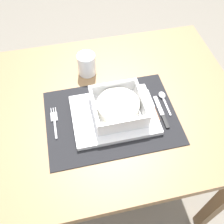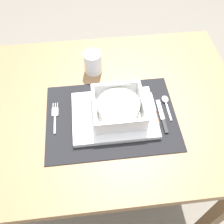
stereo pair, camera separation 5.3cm
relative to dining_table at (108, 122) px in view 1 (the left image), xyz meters
The scene contains 10 objects.
ground_plane 0.65m from the dining_table, ahead, with size 6.00×6.00×0.00m, color gray.
dining_table is the anchor object (origin of this frame).
placemat 0.13m from the dining_table, 87.83° to the right, with size 0.44×0.32×0.00m, color black.
serving_plate 0.14m from the dining_table, 81.15° to the right, with size 0.28×0.21×0.02m, color white.
porridge_bowl 0.17m from the dining_table, 64.77° to the right, with size 0.17×0.17×0.06m.
fork 0.23m from the dining_table, 169.78° to the right, with size 0.02×0.13×0.00m.
spoon 0.23m from the dining_table, ahead, with size 0.02×0.11×0.01m.
butter_knife 0.23m from the dining_table, 26.99° to the right, with size 0.01×0.14×0.01m.
bread_knife 0.20m from the dining_table, 19.17° to the right, with size 0.01×0.14×0.01m.
drinking_glass 0.23m from the dining_table, 104.64° to the left, with size 0.07×0.07×0.08m.
Camera 1 is at (-0.11, -0.55, 1.48)m, focal length 41.53 mm.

